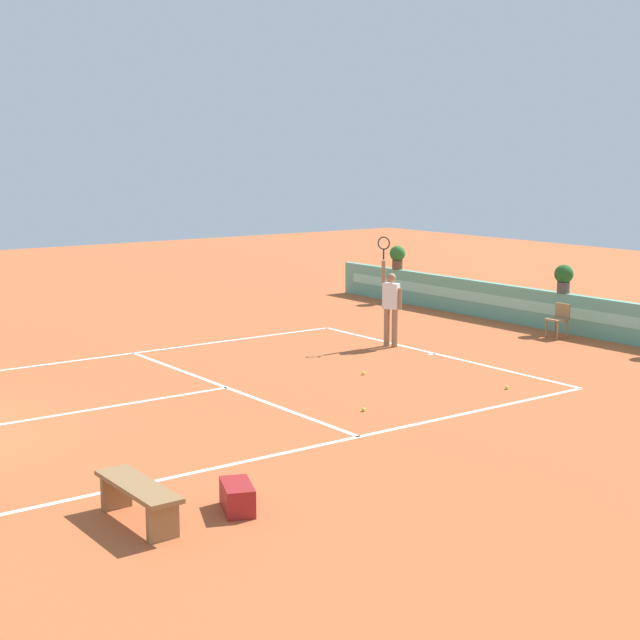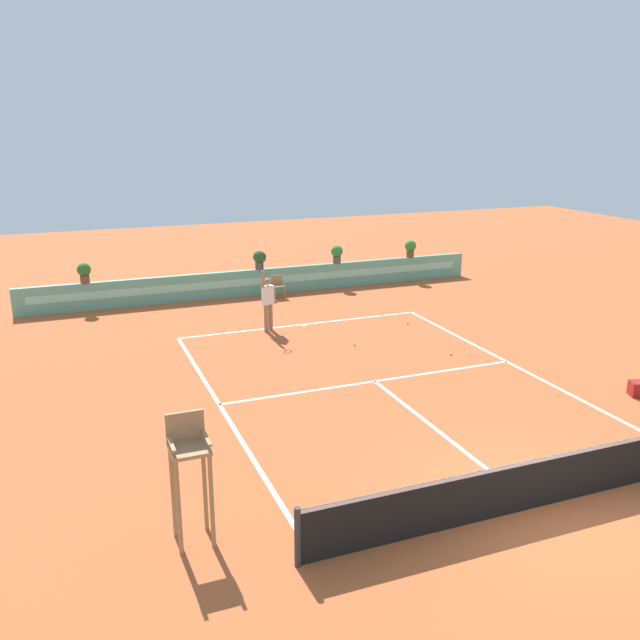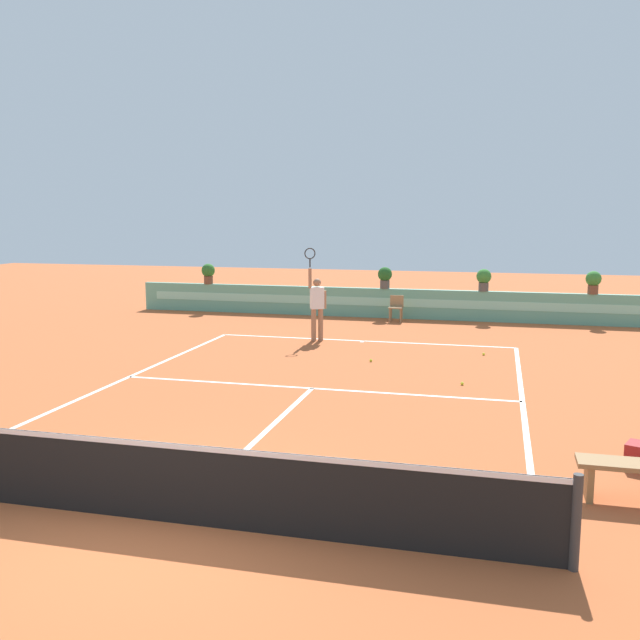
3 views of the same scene
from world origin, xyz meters
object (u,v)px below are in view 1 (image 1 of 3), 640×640
(tennis_ball_mid_court, at_px, (364,410))
(potted_plant_centre, at_px, (564,277))
(tennis_player, at_px, (391,302))
(potted_plant_far_left, at_px, (397,256))
(bench_courtside, at_px, (138,494))
(tennis_ball_near_baseline, at_px, (507,388))
(ball_kid_chair, at_px, (559,319))
(gear_bag, at_px, (237,497))
(tennis_ball_by_sideline, at_px, (363,373))

(tennis_ball_mid_court, xyz_separation_m, potted_plant_centre, (-3.06, 8.95, 1.38))
(tennis_player, distance_m, potted_plant_far_left, 7.12)
(bench_courtside, height_order, tennis_ball_near_baseline, bench_courtside)
(tennis_ball_near_baseline, height_order, potted_plant_far_left, potted_plant_far_left)
(potted_plant_centre, bearing_deg, potted_plant_far_left, 180.00)
(ball_kid_chair, bearing_deg, bench_courtside, -69.91)
(potted_plant_far_left, bearing_deg, gear_bag, -47.21)
(bench_courtside, distance_m, tennis_ball_near_baseline, 9.02)
(bench_courtside, relative_size, tennis_ball_mid_court, 23.53)
(tennis_ball_mid_court, height_order, potted_plant_centre, potted_plant_centre)
(bench_courtside, xyz_separation_m, tennis_ball_by_sideline, (-4.70, 7.31, -0.34))
(ball_kid_chair, xyz_separation_m, tennis_ball_near_baseline, (2.92, -4.97, -0.44))
(tennis_ball_by_sideline, bearing_deg, potted_plant_centre, 96.56)
(potted_plant_far_left, bearing_deg, potted_plant_centre, 0.00)
(bench_courtside, bearing_deg, tennis_ball_by_sideline, 122.75)
(ball_kid_chair, xyz_separation_m, tennis_player, (-1.64, -4.03, 0.57))
(ball_kid_chair, xyz_separation_m, potted_plant_far_left, (-6.92, 0.73, 0.93))
(tennis_ball_near_baseline, bearing_deg, tennis_ball_mid_court, -96.33)
(tennis_ball_near_baseline, relative_size, potted_plant_centre, 0.09)
(bench_courtside, height_order, potted_plant_far_left, potted_plant_far_left)
(tennis_player, relative_size, tennis_ball_near_baseline, 38.01)
(ball_kid_chair, bearing_deg, potted_plant_far_left, 173.96)
(bench_courtside, height_order, tennis_player, tennis_player)
(tennis_ball_mid_court, height_order, tennis_ball_by_sideline, same)
(tennis_ball_near_baseline, distance_m, potted_plant_far_left, 11.45)
(gear_bag, height_order, tennis_ball_mid_court, gear_bag)
(ball_kid_chair, distance_m, potted_plant_centre, 1.29)
(ball_kid_chair, relative_size, tennis_player, 0.33)
(bench_courtside, distance_m, tennis_ball_by_sideline, 8.70)
(tennis_ball_near_baseline, xyz_separation_m, tennis_ball_by_sideline, (-2.60, -1.45, 0.00))
(gear_bag, distance_m, tennis_ball_mid_court, 5.15)
(gear_bag, bearing_deg, potted_plant_centre, 113.86)
(ball_kid_chair, relative_size, gear_bag, 1.21)
(gear_bag, relative_size, potted_plant_far_left, 0.97)
(tennis_player, bearing_deg, tennis_ball_mid_court, -44.96)
(gear_bag, distance_m, potted_plant_far_left, 18.12)
(ball_kid_chair, height_order, bench_courtside, ball_kid_chair)
(tennis_ball_near_baseline, bearing_deg, tennis_player, 168.35)
(tennis_ball_mid_court, distance_m, tennis_ball_by_sideline, 2.87)
(tennis_ball_near_baseline, bearing_deg, potted_plant_centre, 120.98)
(tennis_ball_near_baseline, height_order, tennis_ball_mid_court, same)
(tennis_ball_mid_court, distance_m, potted_plant_centre, 9.56)
(tennis_ball_mid_court, relative_size, tennis_ball_by_sideline, 1.00)
(tennis_ball_by_sideline, height_order, potted_plant_centre, potted_plant_centre)
(tennis_player, distance_m, tennis_ball_near_baseline, 4.76)
(tennis_player, distance_m, potted_plant_centre, 4.91)
(bench_courtside, bearing_deg, tennis_ball_mid_court, 114.08)
(tennis_player, bearing_deg, bench_courtside, -55.53)
(bench_courtside, xyz_separation_m, potted_plant_far_left, (-11.94, 14.47, 1.04))
(gear_bag, distance_m, tennis_ball_by_sideline, 7.93)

